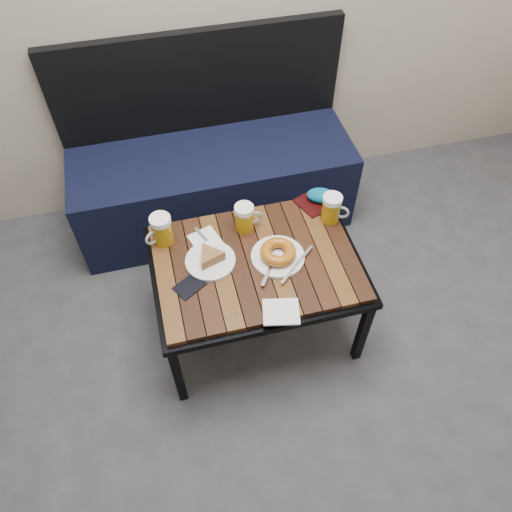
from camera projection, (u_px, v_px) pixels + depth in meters
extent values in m
cube|color=black|center=(214.00, 186.00, 2.61)|extent=(1.40, 0.50, 0.45)
cube|color=black|center=(199.00, 81.00, 2.38)|extent=(1.40, 0.05, 0.50)
cube|color=black|center=(178.00, 374.00, 1.97)|extent=(0.04, 0.03, 0.42)
cube|color=black|center=(363.00, 332.00, 2.09)|extent=(0.04, 0.03, 0.42)
cube|color=black|center=(160.00, 266.00, 2.31)|extent=(0.04, 0.04, 0.42)
cube|color=black|center=(319.00, 234.00, 2.43)|extent=(0.04, 0.04, 0.42)
cube|color=black|center=(256.00, 266.00, 2.02)|extent=(0.84, 0.62, 0.03)
cube|color=#3B1D0D|center=(256.00, 262.00, 2.00)|extent=(0.80, 0.58, 0.02)
cylinder|color=#A2770D|center=(163.00, 232.00, 2.01)|extent=(0.11, 0.11, 0.11)
cylinder|color=white|center=(160.00, 220.00, 1.96)|extent=(0.09, 0.09, 0.03)
torus|color=#8C999E|center=(153.00, 238.00, 1.99)|extent=(0.07, 0.04, 0.07)
cylinder|color=#A2770D|center=(244.00, 220.00, 2.06)|extent=(0.08, 0.08, 0.10)
cylinder|color=white|center=(244.00, 209.00, 2.01)|extent=(0.08, 0.08, 0.02)
torus|color=#8C999E|center=(255.00, 217.00, 2.07)|extent=(0.06, 0.02, 0.06)
cylinder|color=#A2770D|center=(331.00, 210.00, 2.09)|extent=(0.11, 0.11, 0.11)
cylinder|color=white|center=(333.00, 199.00, 2.04)|extent=(0.08, 0.08, 0.02)
torus|color=#8C999E|center=(342.00, 212.00, 2.08)|extent=(0.06, 0.04, 0.07)
cylinder|color=white|center=(210.00, 261.00, 1.98)|extent=(0.20, 0.20, 0.01)
cylinder|color=white|center=(278.00, 257.00, 1.99)|extent=(0.22, 0.22, 0.01)
torus|color=#8C3F0C|center=(278.00, 252.00, 1.97)|extent=(0.14, 0.14, 0.05)
cube|color=#A5A8AD|center=(297.00, 264.00, 1.96)|extent=(0.18, 0.16, 0.00)
cube|color=#A5A8AD|center=(270.00, 270.00, 1.94)|extent=(0.11, 0.14, 0.00)
cube|color=white|center=(205.00, 240.00, 2.05)|extent=(0.14, 0.14, 0.01)
cube|color=#A5A8AD|center=(205.00, 239.00, 2.05)|extent=(0.07, 0.14, 0.00)
cube|color=white|center=(281.00, 312.00, 1.84)|extent=(0.15, 0.14, 0.01)
cube|color=black|center=(190.00, 286.00, 1.91)|extent=(0.14, 0.13, 0.01)
cube|color=black|center=(311.00, 205.00, 2.18)|extent=(0.14, 0.16, 0.01)
ellipsoid|color=#05588E|center=(321.00, 195.00, 2.18)|extent=(0.15, 0.12, 0.05)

